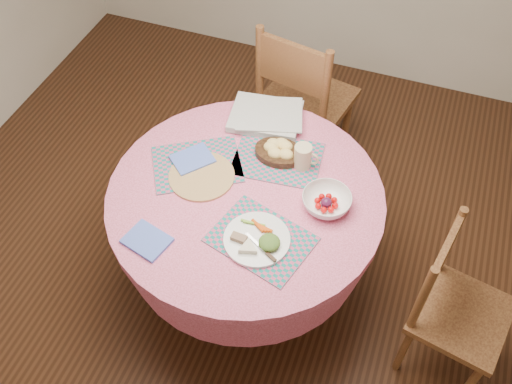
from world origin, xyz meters
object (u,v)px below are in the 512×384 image
dining_table (246,220)px  latte_mug (303,157)px  fruit_bowl (326,202)px  wicker_trivet (202,176)px  dinner_plate (258,240)px  chair_right (453,306)px  bread_bowl (279,150)px  chair_back (302,99)px

dining_table → latte_mug: latte_mug is taller
dining_table → fruit_bowl: 0.42m
wicker_trivet → latte_mug: 0.47m
dinner_plate → latte_mug: size_ratio=2.33×
dining_table → latte_mug: (0.19, 0.24, 0.26)m
dining_table → wicker_trivet: 0.30m
chair_right → bread_bowl: bearing=82.1°
dining_table → wicker_trivet: (-0.22, 0.02, 0.20)m
latte_mug → fruit_bowl: bearing=-49.1°
chair_right → fruit_bowl: size_ratio=3.70×
wicker_trivet → dinner_plate: dinner_plate is taller
fruit_bowl → dining_table: bearing=-171.8°
dining_table → chair_back: bearing=90.3°
dining_table → chair_right: 1.00m
bread_bowl → fruit_bowl: bearing=-36.8°
dining_table → latte_mug: 0.40m
chair_right → wicker_trivet: chair_right is taller
chair_back → bread_bowl: chair_back is taller
chair_back → wicker_trivet: size_ratio=3.45×
chair_back → dinner_plate: size_ratio=3.73×
latte_mug → fruit_bowl: 0.25m
bread_bowl → latte_mug: bearing=-11.9°
latte_mug → dining_table: bearing=-128.2°
bread_bowl → fruit_bowl: bread_bowl is taller
chair_right → latte_mug: chair_right is taller
latte_mug → fruit_bowl: (0.16, -0.19, -0.03)m
dinner_plate → bread_bowl: 0.50m
dinner_plate → fruit_bowl: (0.21, 0.28, 0.01)m
dinner_plate → bread_bowl: bearing=98.7°
dining_table → dinner_plate: dinner_plate is taller
chair_back → dinner_plate: chair_back is taller
dining_table → wicker_trivet: wicker_trivet is taller
chair_back → latte_mug: 0.76m
dinner_plate → chair_right: bearing=11.1°
dining_table → latte_mug: bearing=51.8°
dinner_plate → bread_bowl: (-0.08, 0.50, 0.02)m
dinner_plate → fruit_bowl: size_ratio=1.17×
dining_table → chair_back: chair_back is taller
chair_back → latte_mug: bearing=117.5°
wicker_trivet → bread_bowl: bearing=40.6°
dinner_plate → latte_mug: bearing=84.2°
latte_mug → chair_right: bearing=-20.8°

